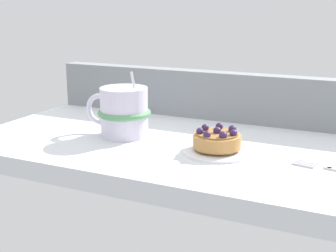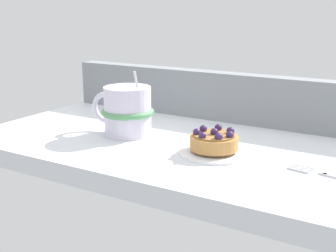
% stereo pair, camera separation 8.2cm
% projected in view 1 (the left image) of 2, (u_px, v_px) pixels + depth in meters
% --- Properties ---
extents(ground_plane, '(0.86, 0.41, 0.03)m').
position_uv_depth(ground_plane, '(200.00, 152.00, 0.83)').
color(ground_plane, silver).
extents(window_rail_back, '(0.84, 0.04, 0.10)m').
position_uv_depth(window_rail_back, '(232.00, 97.00, 0.98)').
color(window_rail_back, gray).
rests_on(window_rail_back, ground_plane).
extents(dessert_plate, '(0.12, 0.12, 0.01)m').
position_uv_depth(dessert_plate, '(217.00, 150.00, 0.78)').
color(dessert_plate, white).
rests_on(dessert_plate, ground_plane).
extents(raspberry_tart, '(0.08, 0.08, 0.04)m').
position_uv_depth(raspberry_tart, '(217.00, 139.00, 0.77)').
color(raspberry_tart, '#B77F42').
rests_on(raspberry_tart, dessert_plate).
extents(coffee_mug, '(0.14, 0.10, 0.12)m').
position_uv_depth(coffee_mug, '(123.00, 112.00, 0.87)').
color(coffee_mug, silver).
rests_on(coffee_mug, ground_plane).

